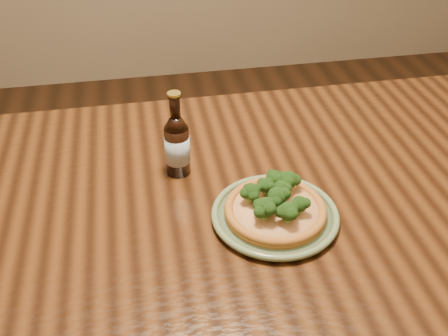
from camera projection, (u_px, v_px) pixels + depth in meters
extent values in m
cube|color=#41220E|center=(220.00, 203.00, 1.14)|extent=(1.60, 0.90, 0.04)
cylinder|color=#41220E|center=(412.00, 192.00, 1.77)|extent=(0.07, 0.07, 0.71)
cylinder|color=#627450|center=(275.00, 217.00, 1.07)|extent=(0.24, 0.24, 0.01)
torus|color=#627450|center=(275.00, 214.00, 1.06)|extent=(0.26, 0.26, 0.01)
torus|color=#627450|center=(275.00, 215.00, 1.06)|extent=(0.21, 0.21, 0.01)
cylinder|color=#A36224|center=(275.00, 212.00, 1.06)|extent=(0.20, 0.20, 0.01)
torus|color=#A36224|center=(275.00, 209.00, 1.05)|extent=(0.21, 0.21, 0.02)
cylinder|color=#FAE399|center=(275.00, 209.00, 1.05)|extent=(0.17, 0.17, 0.01)
sphere|color=#2A561A|center=(266.00, 186.00, 1.07)|extent=(0.04, 0.04, 0.03)
sphere|color=#2A561A|center=(299.00, 204.00, 1.03)|extent=(0.04, 0.04, 0.03)
sphere|color=#2A561A|center=(251.00, 192.00, 1.05)|extent=(0.04, 0.04, 0.04)
sphere|color=#2A561A|center=(288.00, 211.00, 1.00)|extent=(0.04, 0.04, 0.04)
sphere|color=#2A561A|center=(277.00, 196.00, 1.04)|extent=(0.05, 0.05, 0.04)
sphere|color=#2A561A|center=(265.00, 208.00, 1.01)|extent=(0.06, 0.06, 0.04)
sphere|color=#2A561A|center=(289.00, 180.00, 1.08)|extent=(0.05, 0.05, 0.04)
sphere|color=#2A561A|center=(274.00, 178.00, 1.09)|extent=(0.05, 0.05, 0.03)
sphere|color=#2A561A|center=(281.00, 188.00, 1.07)|extent=(0.04, 0.04, 0.03)
cylinder|color=black|center=(177.00, 150.00, 1.17)|extent=(0.05, 0.05, 0.12)
cone|color=black|center=(176.00, 122.00, 1.12)|extent=(0.05, 0.05, 0.03)
cylinder|color=black|center=(175.00, 106.00, 1.10)|extent=(0.02, 0.02, 0.05)
torus|color=black|center=(174.00, 97.00, 1.09)|extent=(0.03, 0.03, 0.00)
cylinder|color=#A58C33|center=(174.00, 94.00, 1.08)|extent=(0.03, 0.03, 0.01)
cylinder|color=#A6B7C9|center=(177.00, 149.00, 1.16)|extent=(0.06, 0.06, 0.06)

